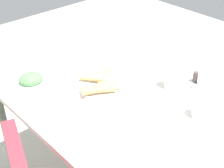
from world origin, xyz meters
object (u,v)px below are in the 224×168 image
at_px(salad_plate_greens, 31,80).
at_px(condiment_caddy, 197,81).
at_px(pide_platter, 105,83).
at_px(soda_can, 171,78).
at_px(dining_table, 116,103).
at_px(drinking_glass, 200,108).

relative_size(salad_plate_greens, condiment_caddy, 1.73).
height_order(pide_platter, salad_plate_greens, salad_plate_greens).
bearing_deg(soda_can, pide_platter, 44.46).
xyz_separation_m(dining_table, drinking_glass, (-0.41, -0.14, 0.12)).
xyz_separation_m(pide_platter, salad_plate_greens, (0.28, 0.27, 0.01)).
relative_size(dining_table, soda_can, 9.95).
xyz_separation_m(dining_table, soda_can, (-0.16, -0.23, 0.14)).
bearing_deg(soda_can, condiment_caddy, -122.18).
bearing_deg(soda_can, dining_table, 54.14).
relative_size(pide_platter, salad_plate_greens, 1.62).
bearing_deg(condiment_caddy, pide_platter, 48.56).
xyz_separation_m(salad_plate_greens, condiment_caddy, (-0.60, -0.64, 0.00)).
height_order(salad_plate_greens, condiment_caddy, condiment_caddy).
xyz_separation_m(dining_table, condiment_caddy, (-0.24, -0.35, 0.10)).
height_order(dining_table, salad_plate_greens, salad_plate_greens).
xyz_separation_m(salad_plate_greens, soda_can, (-0.52, -0.51, 0.04)).
relative_size(pide_platter, drinking_glass, 3.51).
bearing_deg(drinking_glass, condiment_caddy, -53.20).
bearing_deg(drinking_glass, salad_plate_greens, 28.83).
distance_m(pide_platter, salad_plate_greens, 0.39).
height_order(salad_plate_greens, soda_can, soda_can).
bearing_deg(drinking_glass, pide_platter, 16.93).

